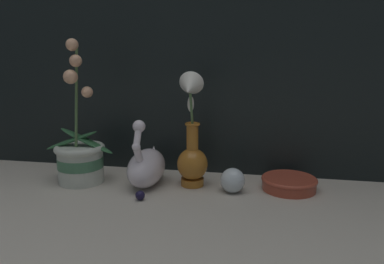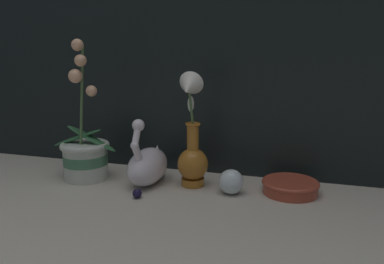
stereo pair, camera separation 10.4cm
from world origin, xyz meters
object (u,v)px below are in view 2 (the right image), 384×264
Objects in this scene: orchid_potted_plant at (85,152)px; glass_sphere at (231,182)px; amber_dish at (290,186)px; blue_vase at (192,147)px; swan_figurine at (148,164)px.

orchid_potted_plant is 0.45m from glass_sphere.
glass_sphere is (0.45, -0.00, -0.05)m from orchid_potted_plant.
amber_dish is (0.15, 0.05, -0.01)m from glass_sphere.
blue_vase is 0.15m from glass_sphere.
orchid_potted_plant is 6.09× the size of glass_sphere.
swan_figurine reaches higher than amber_dish.
blue_vase is at bearing 6.20° from swan_figurine.
orchid_potted_plant is 2.68× the size of amber_dish.
swan_figurine is 2.96× the size of glass_sphere.
glass_sphere is at bearing -12.40° from blue_vase.
glass_sphere is 0.16m from amber_dish.
orchid_potted_plant reaches higher than blue_vase.
blue_vase is (0.33, 0.03, 0.03)m from orchid_potted_plant.
swan_figurine is 1.30× the size of amber_dish.
blue_vase is 4.82× the size of glass_sphere.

